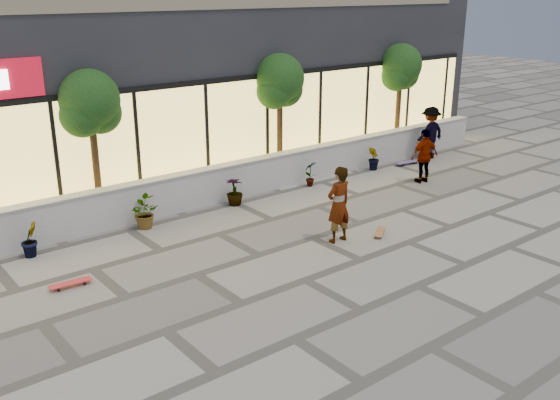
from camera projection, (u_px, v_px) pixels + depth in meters
ground at (418, 286)px, 12.77m from camera, size 80.00×80.00×0.00m
planter_wall at (226, 182)px, 17.78m from camera, size 22.00×0.42×1.04m
retail_building at (131, 36)px, 20.63m from camera, size 24.00×9.17×8.50m
shrub_b at (30, 239)px, 14.06m from camera, size 0.57×0.57×0.81m
shrub_c at (143, 213)px, 15.70m from camera, size 0.68×0.77×0.81m
shrub_d at (235, 191)px, 17.35m from camera, size 0.64×0.64×0.81m
shrub_e at (310, 173)px, 19.00m from camera, size 0.46×0.35×0.81m
shrub_f at (374, 158)px, 20.64m from camera, size 0.55×0.57×0.81m
shrub_g at (428, 146)px, 22.29m from camera, size 0.77×0.84×0.81m
tree_midwest at (90, 107)px, 15.44m from camera, size 1.60×1.50×3.92m
tree_mideast at (280, 84)px, 18.96m from camera, size 1.60×1.50×3.92m
tree_east at (400, 70)px, 22.20m from camera, size 1.60×1.50×3.92m
skater_center at (339, 205)px, 14.70m from camera, size 0.68×0.45×1.87m
skater_right_near at (424, 156)px, 19.23m from camera, size 1.05×0.59×1.69m
skater_right_far at (430, 133)px, 21.92m from camera, size 1.22×0.74×1.84m
skateboard_center at (380, 232)px, 15.37m from camera, size 0.70×0.56×0.09m
skateboard_left at (70, 283)px, 12.69m from camera, size 0.87×0.28×0.10m
skateboard_right_near at (409, 162)px, 21.44m from camera, size 0.88×0.41×0.10m
skateboard_right_far at (407, 162)px, 21.37m from camera, size 0.89×0.33×0.10m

